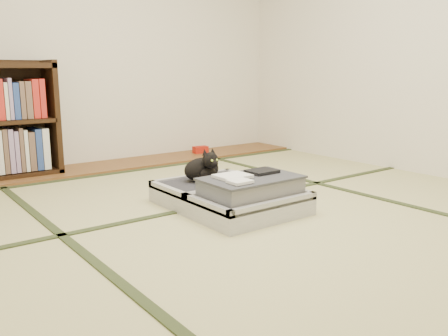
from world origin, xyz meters
TOP-DOWN VIEW (x-y plane):
  - floor at (0.00, 0.00)m, footprint 4.50×4.50m
  - wood_strip at (0.00, 2.00)m, footprint 4.00×0.50m
  - red_item at (1.01, 2.03)m, footprint 0.16×0.11m
  - tatami_borders at (0.00, 0.49)m, footprint 4.00×4.50m
  - suitcase at (0.04, 0.25)m, footprint 0.67×0.89m
  - cat at (0.02, 0.54)m, footprint 0.30×0.30m
  - cable_coil at (0.20, 0.58)m, footprint 0.09×0.09m

SIDE VIEW (x-z plane):
  - floor at x=0.00m, z-range 0.00..0.00m
  - tatami_borders at x=0.00m, z-range 0.00..0.01m
  - wood_strip at x=0.00m, z-range 0.00..0.02m
  - red_item at x=1.01m, z-range 0.02..0.09m
  - suitcase at x=0.04m, z-range -0.04..0.22m
  - cable_coil at x=0.20m, z-range 0.13..0.15m
  - cat at x=0.02m, z-range 0.10..0.34m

